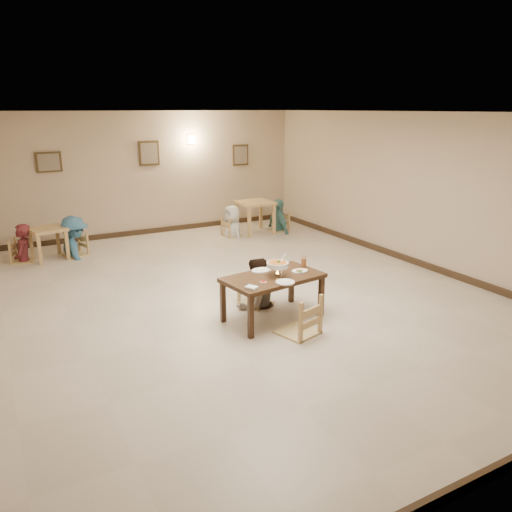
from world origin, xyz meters
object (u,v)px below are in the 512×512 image
chair_near (298,297)px  main_diner (256,259)px  drink_glass (304,262)px  bg_diner_a (19,224)px  chair_far (256,276)px  bg_table_left (48,234)px  main_table (273,281)px  bg_chair_ll (22,240)px  bg_diner_d (279,199)px  curry_warmer (278,265)px  bg_table_right (255,207)px  bg_chair_rr (279,213)px  bg_diner_c (232,205)px  bg_chair_rl (232,218)px  bg_diner_b (72,216)px

chair_near → main_diner: bearing=-105.5°
drink_glass → bg_diner_a: 6.08m
chair_far → bg_table_left: (-2.62, 4.25, 0.07)m
main_table → chair_far: chair_far is taller
bg_chair_ll → bg_diner_d: size_ratio=0.55×
curry_warmer → bg_diner_a: size_ratio=0.23×
chair_near → main_diner: main_diner is taller
bg_chair_ll → bg_table_right: bearing=-71.0°
main_table → bg_table_right: bearing=56.1°
main_diner → chair_far: bearing=-130.0°
bg_chair_ll → bg_chair_rr: (6.04, -0.19, 0.02)m
main_table → bg_diner_c: 5.15m
chair_far → chair_near: 1.27m
bg_table_right → bg_diner_d: bg_diner_d is taller
main_table → drink_glass: size_ratio=9.66×
main_table → bg_table_right: bg_table_right is taller
bg_chair_rr → bg_chair_ll: bearing=-96.7°
bg_chair_ll → bg_chair_rr: bg_chair_rr is taller
bg_diner_d → bg_chair_rl: bearing=89.3°
bg_table_right → bg_chair_rr: 0.68m
bg_chair_rr → main_diner: bearing=-40.0°
bg_diner_b → chair_far: bearing=-162.3°
bg_table_left → bg_diner_c: bg_diner_c is taller
bg_diner_a → bg_diner_b: (1.01, -0.04, 0.07)m
bg_table_left → bg_chair_rl: size_ratio=0.89×
chair_far → chair_near: bearing=-110.2°
main_diner → bg_diner_b: bearing=-77.7°
bg_chair_rr → bg_diner_c: size_ratio=0.62×
main_table → chair_far: bearing=76.0°
curry_warmer → bg_diner_a: (-3.12, 5.00, -0.06)m
main_diner → curry_warmer: 0.63m
bg_diner_d → chair_near: bearing=154.1°
drink_glass → main_diner: bearing=145.5°
bg_chair_ll → bg_diner_b: size_ratio=0.53×
bg_diner_a → bg_diner_c: (4.75, -0.11, -0.03)m
main_diner → bg_diner_b: size_ratio=0.90×
bg_table_left → bg_chair_rl: (4.24, -0.04, -0.10)m
main_diner → bg_chair_rr: 5.14m
bg_diner_a → bg_table_left: bearing=98.6°
main_table → chair_near: bearing=-93.5°
bg_table_left → bg_diner_a: bearing=172.3°
bg_diner_a → chair_far: bearing=52.2°
bg_chair_ll → bg_diner_c: (4.75, -0.11, 0.31)m
bg_table_left → bg_chair_rr: bearing=-1.2°
main_table → bg_table_right: 5.39m
drink_glass → bg_chair_rr: size_ratio=0.17×
bg_chair_rl → bg_diner_d: size_ratio=0.54×
curry_warmer → bg_table_left: bearing=117.9°
chair_near → bg_diner_a: size_ratio=0.69×
bg_chair_rl → bg_chair_rr: bearing=-99.9°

